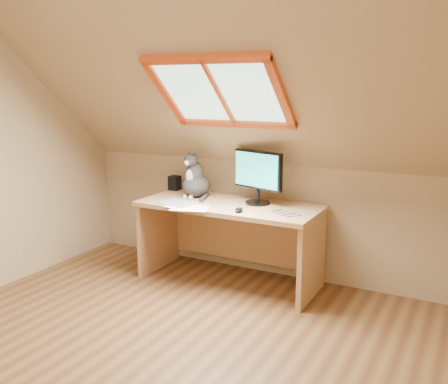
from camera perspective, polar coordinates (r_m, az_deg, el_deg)
The scene contains 10 objects.
ground at distance 3.32m, azimuth -9.43°, elevation -18.34°, with size 3.50×3.50×0.00m, color brown.
room_shell at distance 2.80m, azimuth -11.60°, elevation 6.93°, with size 3.52×3.52×2.41m.
desk at distance 4.31m, azimuth 1.03°, elevation -3.95°, with size 1.53×0.67×0.70m.
monitor at distance 4.14m, azimuth 3.87°, elevation 2.11°, with size 0.48×0.20×0.45m.
cat at distance 4.42m, azimuth -3.31°, elevation 1.39°, with size 0.28×0.32×0.43m.
desk_speaker at distance 4.75m, azimuth -5.67°, elevation 1.04°, with size 0.09×0.09×0.13m, color black.
graphics_tablet at distance 4.20m, azimuth -5.26°, elevation -1.27°, with size 0.29×0.21×0.01m, color #B2B2B7.
mouse at distance 3.91m, azimuth 1.71°, elevation -2.06°, with size 0.06×0.11×0.03m, color black.
papers at distance 4.07m, azimuth -3.44°, elevation -1.75°, with size 0.33×0.27×0.00m.
cables at distance 3.91m, azimuth 5.62°, elevation -2.32°, with size 0.51×0.26×0.01m.
Camera 1 is at (1.77, -2.25, 1.67)m, focal length 40.00 mm.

